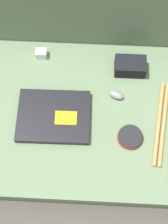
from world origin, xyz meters
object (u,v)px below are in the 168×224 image
at_px(computer_mouse, 116,95).
at_px(camera_pouch, 130,66).
at_px(laptop, 54,116).
at_px(charger_brick, 41,53).
at_px(speaker_puck, 130,137).

height_order(computer_mouse, camera_pouch, camera_pouch).
height_order(laptop, camera_pouch, camera_pouch).
bearing_deg(charger_brick, camera_pouch, -8.07).
bearing_deg(speaker_puck, laptop, 166.90).
height_order(speaker_puck, charger_brick, charger_brick).
bearing_deg(speaker_puck, computer_mouse, 107.27).
height_order(computer_mouse, speaker_puck, computer_mouse).
bearing_deg(speaker_puck, camera_pouch, 90.07).
xyz_separation_m(speaker_puck, camera_pouch, (-0.00, 0.32, 0.02)).
relative_size(speaker_puck, charger_brick, 2.11).
bearing_deg(computer_mouse, camera_pouch, 90.16).
xyz_separation_m(laptop, speaker_puck, (0.32, -0.07, -0.00)).
xyz_separation_m(camera_pouch, charger_brick, (-0.40, 0.06, -0.01)).
bearing_deg(speaker_puck, charger_brick, 136.74).
distance_m(computer_mouse, speaker_puck, 0.20).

